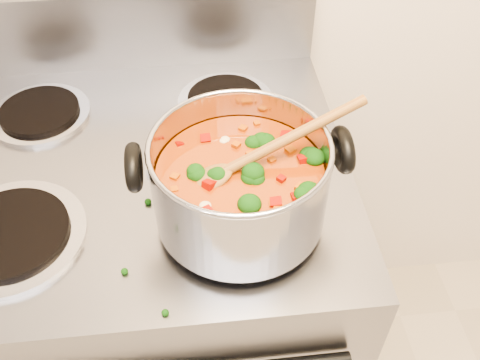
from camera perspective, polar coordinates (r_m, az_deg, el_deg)
name	(u,v)px	position (r m, az deg, el deg)	size (l,w,h in m)	color
electric_range	(160,301)	(1.29, -8.50, -12.65)	(0.74, 0.67, 1.08)	gray
stockpot	(240,184)	(0.77, -0.02, -0.39)	(0.31, 0.26, 0.16)	#A5A5AD
wooden_spoon	(250,158)	(0.75, 1.11, 2.34)	(0.27, 0.10, 0.10)	olive
cooktop_crumbs	(195,250)	(0.80, -4.80, -7.44)	(0.17, 0.31, 0.01)	black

